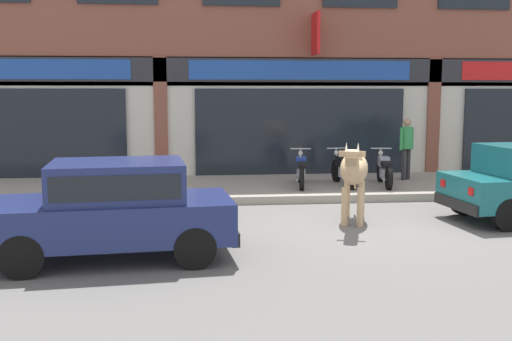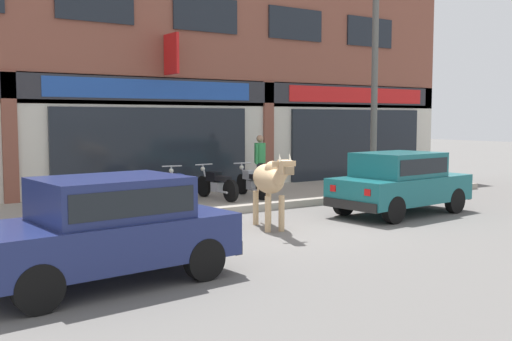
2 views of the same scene
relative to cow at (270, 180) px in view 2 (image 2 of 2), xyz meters
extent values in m
plane|color=#605E5B|center=(-0.02, -0.26, -1.01)|extent=(90.00, 90.00, 0.00)
cube|color=gray|center=(-0.02, 3.74, -0.92)|extent=(19.00, 3.60, 0.18)
cube|color=beige|center=(-0.02, 5.82, 0.69)|extent=(23.00, 0.55, 3.40)
cube|color=#28282D|center=(-0.02, 5.50, 2.04)|extent=(22.08, 0.08, 0.64)
cube|color=brown|center=(-3.85, 5.52, 0.69)|extent=(0.36, 0.12, 3.40)
cube|color=black|center=(-0.02, 5.49, 0.34)|extent=(5.83, 0.10, 2.40)
cube|color=#1E479E|center=(-0.02, 5.47, 2.04)|extent=(6.13, 0.05, 0.52)
cube|color=brown|center=(3.81, 5.52, 0.69)|extent=(0.36, 0.12, 3.40)
cube|color=black|center=(7.65, 5.49, 0.34)|extent=(5.83, 0.10, 2.40)
cube|color=red|center=(7.65, 5.47, 2.04)|extent=(6.13, 0.05, 0.52)
cube|color=black|center=(-1.65, 5.51, 4.24)|extent=(2.09, 0.06, 1.00)
cube|color=black|center=(1.61, 5.51, 4.24)|extent=(2.09, 0.06, 1.00)
cube|color=black|center=(4.87, 5.51, 4.24)|extent=(2.09, 0.06, 1.00)
cube|color=black|center=(8.12, 5.51, 4.24)|extent=(2.09, 0.06, 1.00)
cube|color=red|center=(0.29, 5.09, 2.99)|extent=(0.08, 0.80, 1.10)
ellipsoid|color=tan|center=(0.03, 0.09, 0.01)|extent=(0.92, 1.49, 0.60)
sphere|color=tan|center=(-0.05, -0.17, 0.24)|extent=(0.32, 0.32, 0.32)
cylinder|color=tan|center=(0.04, -0.36, -0.65)|extent=(0.12, 0.12, 0.72)
cylinder|color=tan|center=(-0.24, -0.28, -0.65)|extent=(0.12, 0.12, 0.72)
cylinder|color=tan|center=(0.30, 0.47, -0.65)|extent=(0.12, 0.12, 0.72)
cylinder|color=tan|center=(0.03, 0.55, -0.65)|extent=(0.12, 0.12, 0.72)
cylinder|color=tan|center=(-0.22, -0.69, 0.16)|extent=(0.37, 0.52, 0.43)
cube|color=tan|center=(-0.30, -0.93, 0.33)|extent=(0.32, 0.41, 0.26)
cube|color=#957A57|center=(-0.35, -1.11, 0.29)|extent=(0.19, 0.18, 0.14)
cone|color=beige|center=(-0.19, -0.93, 0.51)|extent=(0.09, 0.13, 0.19)
cone|color=beige|center=(-0.38, -0.87, 0.51)|extent=(0.09, 0.13, 0.19)
cube|color=tan|center=(-0.12, -0.91, 0.39)|extent=(0.15, 0.08, 0.10)
cube|color=tan|center=(-0.43, -0.81, 0.39)|extent=(0.15, 0.08, 0.10)
cylinder|color=tan|center=(0.25, 0.80, -0.21)|extent=(0.09, 0.17, 0.60)
cylinder|color=black|center=(-5.30, -2.91, -0.71)|extent=(0.61, 0.23, 0.60)
cylinder|color=black|center=(-5.42, -1.47, -0.71)|extent=(0.61, 0.23, 0.60)
cylinder|color=black|center=(-3.00, -2.70, -0.71)|extent=(0.61, 0.23, 0.60)
cylinder|color=black|center=(-3.13, -1.27, -0.71)|extent=(0.61, 0.23, 0.60)
cube|color=navy|center=(-4.21, -2.09, -0.41)|extent=(3.63, 1.90, 0.60)
cube|color=navy|center=(-4.11, -2.08, 0.17)|extent=(2.02, 1.60, 0.56)
cube|color=black|center=(-4.11, -2.08, 0.17)|extent=(1.87, 1.61, 0.35)
cube|color=black|center=(-2.49, -1.93, -0.63)|extent=(0.25, 1.52, 0.20)
cube|color=red|center=(-2.42, -2.43, -0.31)|extent=(0.04, 0.16, 0.14)
cube|color=red|center=(-2.51, -1.44, -0.31)|extent=(0.04, 0.16, 0.14)
cylinder|color=black|center=(4.70, 0.64, -0.71)|extent=(0.61, 0.23, 0.60)
cylinder|color=black|center=(4.83, -0.80, -0.71)|extent=(0.61, 0.23, 0.60)
cylinder|color=black|center=(2.41, 0.43, -0.71)|extent=(0.61, 0.23, 0.60)
cylinder|color=black|center=(2.54, -1.01, -0.71)|extent=(0.61, 0.23, 0.60)
cube|color=#196066|center=(3.62, -0.19, -0.41)|extent=(3.63, 1.92, 0.60)
cube|color=#196066|center=(3.52, -0.19, 0.17)|extent=(2.02, 1.61, 0.56)
cube|color=black|center=(3.52, -0.19, 0.17)|extent=(1.88, 1.62, 0.35)
cube|color=black|center=(5.35, -0.03, -0.63)|extent=(0.26, 1.52, 0.20)
cube|color=black|center=(1.90, -0.34, -0.63)|extent=(0.26, 1.52, 0.20)
sphere|color=silver|center=(5.33, 0.46, -0.33)|extent=(0.14, 0.14, 0.14)
sphere|color=silver|center=(5.42, -0.50, -0.33)|extent=(0.14, 0.14, 0.14)
cube|color=red|center=(1.83, 0.15, -0.31)|extent=(0.04, 0.16, 0.14)
cube|color=red|center=(1.92, -0.84, -0.31)|extent=(0.04, 0.16, 0.14)
cylinder|color=black|center=(-0.30, 3.93, -0.55)|extent=(0.18, 0.57, 0.56)
cylinder|color=black|center=(-0.49, 2.70, -0.55)|extent=(0.18, 0.57, 0.56)
cube|color=#B2B5BA|center=(-0.40, 3.30, -0.51)|extent=(0.25, 0.35, 0.24)
cube|color=navy|center=(-0.37, 3.46, -0.25)|extent=(0.30, 0.43, 0.24)
cube|color=black|center=(-0.43, 3.06, -0.27)|extent=(0.30, 0.55, 0.12)
cylinder|color=#B2B5BA|center=(-0.31, 3.88, -0.25)|extent=(0.08, 0.27, 0.59)
cylinder|color=#B2B5BA|center=(-0.30, 3.91, 0.03)|extent=(0.52, 0.11, 0.03)
sphere|color=silver|center=(-0.29, 3.97, -0.09)|extent=(0.12, 0.12, 0.12)
cylinder|color=#B2B5BA|center=(-0.56, 2.96, -0.59)|extent=(0.13, 0.48, 0.06)
cylinder|color=black|center=(0.64, 3.96, -0.55)|extent=(0.14, 0.57, 0.56)
cylinder|color=black|center=(0.72, 2.71, -0.55)|extent=(0.14, 0.57, 0.56)
cube|color=#B2B5BA|center=(0.68, 3.31, -0.51)|extent=(0.22, 0.33, 0.24)
cube|color=black|center=(0.67, 3.47, -0.25)|extent=(0.26, 0.41, 0.24)
cube|color=black|center=(0.69, 3.07, -0.27)|extent=(0.25, 0.53, 0.12)
cylinder|color=#B2B5BA|center=(0.64, 3.90, -0.25)|extent=(0.06, 0.27, 0.59)
cylinder|color=#B2B5BA|center=(0.64, 3.94, 0.03)|extent=(0.52, 0.06, 0.03)
sphere|color=silver|center=(0.63, 4.00, -0.09)|extent=(0.12, 0.12, 0.12)
cylinder|color=#B2B5BA|center=(0.59, 2.95, -0.59)|extent=(0.09, 0.48, 0.06)
cylinder|color=black|center=(1.75, 3.80, -0.55)|extent=(0.18, 0.57, 0.56)
cylinder|color=black|center=(1.56, 2.57, -0.55)|extent=(0.18, 0.57, 0.56)
cube|color=#B2B5BA|center=(1.65, 3.17, -0.51)|extent=(0.25, 0.35, 0.24)
cube|color=#A8AAB2|center=(1.68, 3.32, -0.25)|extent=(0.30, 0.43, 0.24)
cube|color=black|center=(1.62, 2.93, -0.27)|extent=(0.30, 0.55, 0.12)
cylinder|color=#B2B5BA|center=(1.74, 3.74, -0.25)|extent=(0.08, 0.27, 0.59)
cylinder|color=#B2B5BA|center=(1.75, 3.78, 0.03)|extent=(0.52, 0.11, 0.03)
sphere|color=silver|center=(1.75, 3.84, -0.09)|extent=(0.12, 0.12, 0.12)
cylinder|color=#B2B5BA|center=(1.49, 2.83, -0.59)|extent=(0.13, 0.48, 0.06)
cylinder|color=#2D2D33|center=(2.60, 4.12, -0.42)|extent=(0.11, 0.11, 0.82)
cylinder|color=#2D2D33|center=(2.44, 4.03, -0.42)|extent=(0.11, 0.11, 0.82)
cylinder|color=#33934C|center=(2.52, 4.08, 0.27)|extent=(0.32, 0.32, 0.56)
cylinder|color=#33934C|center=(2.70, 4.18, 0.25)|extent=(0.08, 0.08, 0.56)
cylinder|color=#33934C|center=(2.34, 3.97, 0.25)|extent=(0.08, 0.08, 0.56)
sphere|color=tan|center=(2.52, 4.08, 0.67)|extent=(0.20, 0.20, 0.20)
cylinder|color=#595651|center=(5.14, 2.24, 2.35)|extent=(0.18, 0.18, 6.35)
camera|label=1|loc=(-3.02, -10.90, 1.47)|focal=42.00mm
camera|label=2|loc=(-6.95, -9.91, 1.25)|focal=42.00mm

